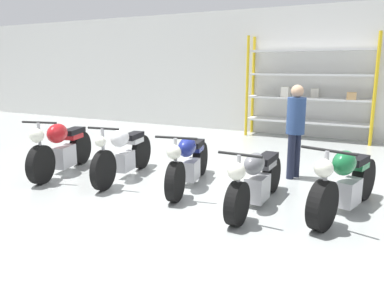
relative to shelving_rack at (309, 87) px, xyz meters
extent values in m
plane|color=#9EA3A0|center=(-0.98, -5.50, -1.41)|extent=(30.00, 30.00, 0.00)
cube|color=silver|center=(-0.98, 0.37, 0.39)|extent=(30.00, 0.08, 3.60)
cylinder|color=gold|center=(-1.65, -0.27, -0.01)|extent=(0.08, 0.08, 2.80)
cylinder|color=gold|center=(1.63, -0.27, -0.01)|extent=(0.08, 0.08, 2.80)
cylinder|color=gold|center=(-1.65, 0.28, -0.01)|extent=(0.08, 0.08, 2.80)
cylinder|color=gold|center=(1.63, 0.28, -0.01)|extent=(0.08, 0.08, 2.80)
cube|color=silver|center=(-0.01, 0.00, -0.94)|extent=(3.28, 0.55, 0.05)
cube|color=silver|center=(-0.01, 0.00, -0.30)|extent=(3.28, 0.55, 0.05)
cube|color=silver|center=(-0.01, 0.00, 0.34)|extent=(3.28, 0.55, 0.05)
cube|color=silver|center=(-0.01, 0.00, 0.97)|extent=(3.28, 0.55, 0.05)
cube|color=tan|center=(1.10, -0.14, -0.18)|extent=(0.24, 0.27, 0.18)
cube|color=silver|center=(0.15, 0.16, -0.16)|extent=(0.22, 0.20, 0.24)
cube|color=silver|center=(-0.60, -0.09, -0.13)|extent=(0.22, 0.25, 0.29)
cylinder|color=black|center=(-3.30, -6.22, -1.08)|extent=(0.30, 0.68, 0.67)
cylinder|color=black|center=(-3.65, -4.89, -1.08)|extent=(0.30, 0.68, 0.67)
cube|color=#ADADB2|center=(-3.49, -5.50, -1.11)|extent=(0.37, 0.53, 0.40)
ellipsoid|color=#B2191E|center=(-3.45, -5.67, -0.64)|extent=(0.42, 0.56, 0.36)
cube|color=black|center=(-3.59, -5.13, -0.69)|extent=(0.38, 0.61, 0.10)
cube|color=#B2191E|center=(-3.59, -5.12, -0.78)|extent=(0.31, 0.44, 0.12)
cylinder|color=#ADADB2|center=(-3.31, -6.20, -0.72)|extent=(0.06, 0.06, 0.72)
sphere|color=silver|center=(-3.29, -6.26, -0.57)|extent=(0.24, 0.24, 0.24)
cylinder|color=black|center=(-3.31, -6.17, -0.36)|extent=(0.62, 0.20, 0.04)
cylinder|color=black|center=(-2.12, -6.00, -1.08)|extent=(0.20, 0.67, 0.66)
cylinder|color=black|center=(-2.33, -4.62, -1.08)|extent=(0.20, 0.67, 0.66)
cube|color=#ADADB2|center=(-2.23, -5.27, -1.11)|extent=(0.24, 0.43, 0.34)
ellipsoid|color=silver|center=(-2.21, -5.43, -0.66)|extent=(0.33, 0.49, 0.31)
cube|color=black|center=(-2.28, -4.94, -0.70)|extent=(0.29, 0.53, 0.10)
cube|color=silver|center=(-2.29, -4.87, -0.79)|extent=(0.23, 0.37, 0.12)
cylinder|color=#ADADB2|center=(-2.13, -5.99, -0.74)|extent=(0.06, 0.06, 0.68)
sphere|color=silver|center=(-2.12, -6.05, -0.60)|extent=(0.17, 0.17, 0.17)
cylinder|color=black|center=(-2.13, -5.96, -0.40)|extent=(0.55, 0.12, 0.04)
cylinder|color=black|center=(-0.84, -5.93, -1.11)|extent=(0.25, 0.62, 0.60)
cylinder|color=black|center=(-1.11, -4.50, -1.11)|extent=(0.25, 0.62, 0.60)
cube|color=#ADADB2|center=(-0.98, -5.16, -1.14)|extent=(0.32, 0.44, 0.33)
ellipsoid|color=navy|center=(-0.95, -5.33, -0.71)|extent=(0.36, 0.57, 0.31)
cube|color=black|center=(-1.05, -4.83, -0.76)|extent=(0.30, 0.49, 0.10)
cube|color=navy|center=(-1.06, -4.75, -0.85)|extent=(0.24, 0.35, 0.12)
cylinder|color=#ADADB2|center=(-0.84, -5.91, -0.78)|extent=(0.06, 0.06, 0.65)
sphere|color=silver|center=(-0.83, -5.98, -0.65)|extent=(0.21, 0.21, 0.21)
cylinder|color=black|center=(-0.85, -5.88, -0.46)|extent=(0.64, 0.15, 0.04)
cylinder|color=black|center=(0.27, -6.33, -1.13)|extent=(0.16, 0.57, 0.57)
cylinder|color=black|center=(0.32, -4.86, -1.13)|extent=(0.16, 0.57, 0.57)
cube|color=#ADADB2|center=(0.30, -5.54, -1.16)|extent=(0.27, 0.44, 0.36)
ellipsoid|color=slate|center=(0.29, -5.71, -0.75)|extent=(0.27, 0.49, 0.30)
cube|color=black|center=(0.31, -5.16, -0.80)|extent=(0.23, 0.60, 0.10)
cube|color=slate|center=(0.31, -5.12, -0.89)|extent=(0.19, 0.42, 0.12)
cylinder|color=#ADADB2|center=(0.28, -6.31, -0.82)|extent=(0.05, 0.05, 0.62)
sphere|color=silver|center=(0.27, -6.38, -0.69)|extent=(0.23, 0.23, 0.23)
cylinder|color=black|center=(0.28, -6.28, -0.50)|extent=(0.58, 0.06, 0.04)
cylinder|color=black|center=(1.26, -6.00, -1.10)|extent=(0.32, 0.65, 0.63)
cylinder|color=black|center=(1.65, -4.57, -1.10)|extent=(0.32, 0.65, 0.63)
cube|color=#ADADB2|center=(1.47, -5.24, -1.13)|extent=(0.39, 0.49, 0.36)
ellipsoid|color=#196B38|center=(1.42, -5.40, -0.68)|extent=(0.39, 0.49, 0.33)
cube|color=black|center=(1.55, -4.95, -0.73)|extent=(0.35, 0.51, 0.10)
cube|color=#196B38|center=(1.58, -4.82, -0.82)|extent=(0.28, 0.36, 0.12)
cylinder|color=#ADADB2|center=(1.26, -5.98, -0.76)|extent=(0.06, 0.06, 0.68)
sphere|color=silver|center=(1.24, -6.04, -0.62)|extent=(0.22, 0.22, 0.22)
cylinder|color=black|center=(1.27, -5.95, -0.42)|extent=(0.67, 0.22, 0.04)
cylinder|color=#1E2338|center=(0.51, -3.86, -1.01)|extent=(0.13, 0.13, 0.81)
cylinder|color=#1E2338|center=(0.44, -4.02, -1.01)|extent=(0.13, 0.13, 0.81)
cylinder|color=navy|center=(0.48, -3.94, -0.28)|extent=(0.41, 0.41, 0.64)
sphere|color=tan|center=(0.48, -3.94, 0.14)|extent=(0.22, 0.22, 0.22)
camera|label=1|loc=(1.77, -10.56, 0.57)|focal=35.00mm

